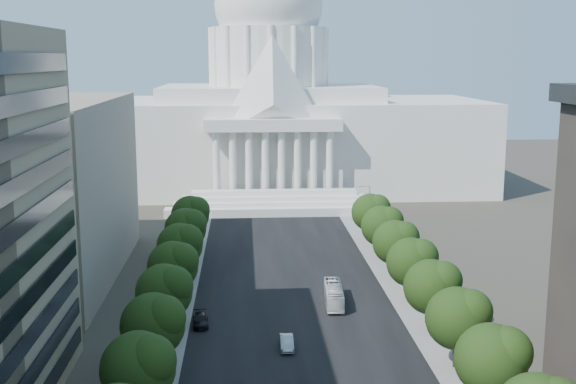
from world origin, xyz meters
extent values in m
cube|color=black|center=(0.00, 90.00, 0.00)|extent=(30.00, 260.00, 0.01)
cube|color=gray|center=(-19.00, 90.00, 0.00)|extent=(8.00, 260.00, 0.02)
cube|color=gray|center=(19.00, 90.00, 0.00)|extent=(8.00, 260.00, 0.02)
cube|color=white|center=(0.00, 185.00, 12.50)|extent=(120.00, 50.00, 25.00)
cube|color=white|center=(0.00, 185.00, 27.00)|extent=(60.00, 40.00, 4.00)
cube|color=white|center=(0.00, 158.00, 20.50)|extent=(34.00, 8.00, 3.00)
cylinder|color=white|center=(0.00, 185.00, 37.00)|extent=(32.00, 32.00, 16.00)
ellipsoid|color=white|center=(0.00, 185.00, 51.00)|extent=(30.00, 30.00, 27.60)
sphere|color=black|center=(-18.00, 48.00, 6.17)|extent=(7.60, 7.60, 7.60)
sphere|color=black|center=(-16.67, 47.24, 7.31)|extent=(5.32, 5.32, 5.32)
cylinder|color=#33261C|center=(-18.00, 60.00, 1.47)|extent=(0.56, 0.56, 2.94)
sphere|color=black|center=(-18.00, 60.00, 6.17)|extent=(7.60, 7.60, 7.60)
sphere|color=black|center=(-16.67, 59.24, 7.31)|extent=(5.32, 5.32, 5.32)
cylinder|color=#33261C|center=(-18.00, 72.00, 1.47)|extent=(0.56, 0.56, 2.94)
sphere|color=black|center=(-18.00, 72.00, 6.17)|extent=(7.60, 7.60, 7.60)
sphere|color=black|center=(-16.67, 71.24, 7.31)|extent=(5.32, 5.32, 5.32)
cylinder|color=#33261C|center=(-18.00, 84.00, 1.47)|extent=(0.56, 0.56, 2.94)
sphere|color=black|center=(-18.00, 84.00, 6.17)|extent=(7.60, 7.60, 7.60)
sphere|color=black|center=(-16.67, 83.24, 7.31)|extent=(5.32, 5.32, 5.32)
cylinder|color=#33261C|center=(-18.00, 96.00, 1.47)|extent=(0.56, 0.56, 2.94)
sphere|color=black|center=(-18.00, 96.00, 6.17)|extent=(7.60, 7.60, 7.60)
sphere|color=black|center=(-16.67, 95.24, 7.31)|extent=(5.32, 5.32, 5.32)
cylinder|color=#33261C|center=(-18.00, 108.00, 1.47)|extent=(0.56, 0.56, 2.94)
sphere|color=black|center=(-18.00, 108.00, 6.17)|extent=(7.60, 7.60, 7.60)
sphere|color=black|center=(-16.67, 107.24, 7.31)|extent=(5.32, 5.32, 5.32)
cylinder|color=#33261C|center=(-18.00, 120.00, 1.47)|extent=(0.56, 0.56, 2.94)
sphere|color=black|center=(-18.00, 120.00, 6.17)|extent=(7.60, 7.60, 7.60)
sphere|color=black|center=(-16.67, 119.24, 7.31)|extent=(5.32, 5.32, 5.32)
sphere|color=black|center=(18.00, 48.00, 6.17)|extent=(7.60, 7.60, 7.60)
sphere|color=black|center=(19.33, 47.24, 7.31)|extent=(5.32, 5.32, 5.32)
cylinder|color=#33261C|center=(18.00, 60.00, 1.47)|extent=(0.56, 0.56, 2.94)
sphere|color=black|center=(18.00, 60.00, 6.17)|extent=(7.60, 7.60, 7.60)
sphere|color=black|center=(19.33, 59.24, 7.31)|extent=(5.32, 5.32, 5.32)
cylinder|color=#33261C|center=(18.00, 72.00, 1.47)|extent=(0.56, 0.56, 2.94)
sphere|color=black|center=(18.00, 72.00, 6.17)|extent=(7.60, 7.60, 7.60)
sphere|color=black|center=(19.33, 71.24, 7.31)|extent=(5.32, 5.32, 5.32)
cylinder|color=#33261C|center=(18.00, 84.00, 1.47)|extent=(0.56, 0.56, 2.94)
sphere|color=black|center=(18.00, 84.00, 6.17)|extent=(7.60, 7.60, 7.60)
sphere|color=black|center=(19.33, 83.24, 7.31)|extent=(5.32, 5.32, 5.32)
cylinder|color=#33261C|center=(18.00, 96.00, 1.47)|extent=(0.56, 0.56, 2.94)
sphere|color=black|center=(18.00, 96.00, 6.17)|extent=(7.60, 7.60, 7.60)
sphere|color=black|center=(19.33, 95.24, 7.31)|extent=(5.32, 5.32, 5.32)
cylinder|color=#33261C|center=(18.00, 108.00, 1.47)|extent=(0.56, 0.56, 2.94)
sphere|color=black|center=(18.00, 108.00, 6.17)|extent=(7.60, 7.60, 7.60)
sphere|color=black|center=(19.33, 107.24, 7.31)|extent=(5.32, 5.32, 5.32)
cylinder|color=#33261C|center=(18.00, 120.00, 1.47)|extent=(0.56, 0.56, 2.94)
sphere|color=black|center=(18.00, 120.00, 6.17)|extent=(7.60, 7.60, 7.60)
sphere|color=black|center=(19.33, 119.24, 7.31)|extent=(5.32, 5.32, 5.32)
cylinder|color=gray|center=(20.50, 60.00, 4.50)|extent=(0.18, 0.18, 9.00)
cylinder|color=gray|center=(19.30, 60.00, 8.80)|extent=(2.40, 0.14, 0.14)
sphere|color=gray|center=(18.20, 60.00, 8.70)|extent=(0.44, 0.44, 0.44)
cylinder|color=gray|center=(20.50, 85.00, 4.50)|extent=(0.18, 0.18, 9.00)
cylinder|color=gray|center=(19.30, 85.00, 8.80)|extent=(2.40, 0.14, 0.14)
sphere|color=gray|center=(18.20, 85.00, 8.70)|extent=(0.44, 0.44, 0.44)
cylinder|color=gray|center=(20.50, 110.00, 4.50)|extent=(0.18, 0.18, 9.00)
cylinder|color=gray|center=(19.30, 110.00, 8.80)|extent=(2.40, 0.14, 0.14)
sphere|color=gray|center=(18.20, 110.00, 8.70)|extent=(0.44, 0.44, 0.44)
cylinder|color=gray|center=(20.50, 135.00, 4.50)|extent=(0.18, 0.18, 9.00)
cylinder|color=gray|center=(19.30, 135.00, 8.80)|extent=(2.40, 0.14, 0.14)
sphere|color=gray|center=(18.20, 135.00, 8.70)|extent=(0.44, 0.44, 0.44)
imported|color=#9A9DA1|center=(-1.96, 66.77, 0.79)|extent=(1.70, 4.82, 1.59)
imported|color=black|center=(-13.50, 75.60, 0.76)|extent=(2.58, 5.38, 1.51)
imported|color=silver|center=(6.15, 83.35, 1.49)|extent=(3.18, 10.86, 2.99)
camera|label=1|loc=(-7.10, -20.40, 36.79)|focal=45.00mm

